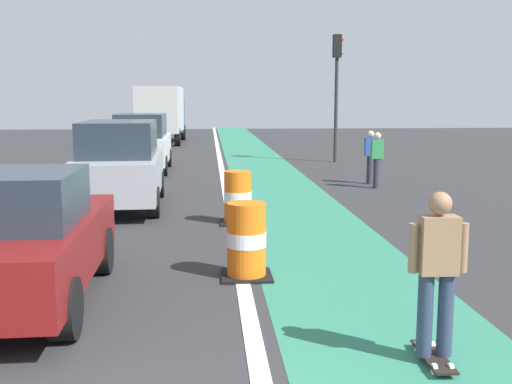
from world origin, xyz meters
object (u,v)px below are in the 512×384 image
parked_suv_second (120,164)px  traffic_barrel_mid (238,198)px  pedestrian_waiting (377,158)px  parked_suv_third (142,142)px  traffic_light_corner (337,75)px  pedestrian_crossing (370,156)px  traffic_barrel_front (246,241)px  skateboarder_on_lane (437,272)px  parked_sedan_nearest (15,240)px  delivery_truck_down_block (162,111)px

parked_suv_second → traffic_barrel_mid: bearing=-38.7°
traffic_barrel_mid → pedestrian_waiting: bearing=48.5°
parked_suv_second → pedestrian_waiting: parked_suv_second is taller
parked_suv_third → traffic_barrel_mid: 10.05m
traffic_light_corner → pedestrian_waiting: bearing=-92.7°
parked_suv_second → pedestrian_crossing: 7.81m
traffic_barrel_front → pedestrian_waiting: size_ratio=0.68×
skateboarder_on_lane → parked_sedan_nearest: bearing=155.5°
parked_suv_second → pedestrian_waiting: size_ratio=2.90×
traffic_barrel_front → delivery_truck_down_block: bearing=96.7°
parked_sedan_nearest → traffic_barrel_front: size_ratio=3.79×
parked_suv_third → traffic_barrel_front: bearing=-77.8°
skateboarder_on_lane → delivery_truck_down_block: 31.11m
traffic_light_corner → pedestrian_crossing: size_ratio=3.17×
parked_suv_third → delivery_truck_down_block: 14.20m
parked_suv_second → parked_sedan_nearest: bearing=-92.4°
parked_suv_third → skateboarder_on_lane: bearing=-74.6°
pedestrian_crossing → skateboarder_on_lane: bearing=-102.0°
parked_suv_second → traffic_light_corner: size_ratio=0.92×
parked_suv_second → pedestrian_crossing: size_ratio=2.90×
parked_suv_third → pedestrian_crossing: (7.24, -3.91, -0.17)m
skateboarder_on_lane → pedestrian_crossing: size_ratio=1.05×
skateboarder_on_lane → traffic_light_corner: 19.65m
parked_suv_second → pedestrian_waiting: (6.91, 2.63, -0.17)m
parked_sedan_nearest → pedestrian_waiting: parked_sedan_nearest is taller
delivery_truck_down_block → pedestrian_waiting: 20.45m
parked_suv_second → parked_suv_third: same height
traffic_barrel_front → pedestrian_waiting: pedestrian_waiting is taller
parked_suv_third → traffic_light_corner: size_ratio=0.91×
traffic_light_corner → parked_suv_third: bearing=-160.3°
parked_suv_second → delivery_truck_down_block: (-0.61, 21.61, 0.81)m
traffic_light_corner → pedestrian_crossing: 7.13m
traffic_barrel_front → traffic_barrel_mid: 3.90m
skateboarder_on_lane → pedestrian_crossing: skateboarder_on_lane is taller
parked_suv_third → pedestrian_crossing: parked_suv_third is taller
parked_suv_third → delivery_truck_down_block: size_ratio=0.61×
delivery_truck_down_block → traffic_light_corner: (7.87, -11.46, 1.65)m
parked_sedan_nearest → delivery_truck_down_block: bearing=90.6°
traffic_light_corner → parked_sedan_nearest: bearing=-113.7°
parked_sedan_nearest → parked_suv_second: (0.29, 7.03, 0.20)m
parked_sedan_nearest → parked_suv_second: parked_suv_second is taller
pedestrian_waiting → parked_suv_second: bearing=-159.2°
parked_sedan_nearest → traffic_light_corner: bearing=66.3°
parked_suv_third → traffic_barrel_mid: (2.96, -9.59, -0.50)m
traffic_light_corner → pedestrian_crossing: bearing=-92.6°
parked_suv_third → pedestrian_waiting: size_ratio=2.87×
parked_suv_third → pedestrian_crossing: bearing=-28.4°
traffic_barrel_mid → delivery_truck_down_block: delivery_truck_down_block is taller
parked_sedan_nearest → traffic_barrel_front: 3.09m
pedestrian_crossing → parked_sedan_nearest: bearing=-124.5°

